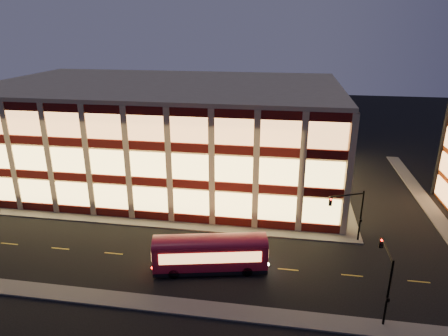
# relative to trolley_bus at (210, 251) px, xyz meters

# --- Properties ---
(ground) EXTENTS (200.00, 200.00, 0.00)m
(ground) POSITION_rel_trolley_bus_xyz_m (-8.52, 7.20, -2.03)
(ground) COLOR black
(ground) RESTS_ON ground
(sidewalk_office_south) EXTENTS (54.00, 2.00, 0.15)m
(sidewalk_office_south) POSITION_rel_trolley_bus_xyz_m (-11.52, 8.20, -1.95)
(sidewalk_office_south) COLOR #514F4C
(sidewalk_office_south) RESTS_ON ground
(sidewalk_office_east) EXTENTS (2.00, 30.00, 0.15)m
(sidewalk_office_east) POSITION_rel_trolley_bus_xyz_m (14.48, 24.20, -1.95)
(sidewalk_office_east) COLOR #514F4C
(sidewalk_office_east) RESTS_ON ground
(sidewalk_tower_west) EXTENTS (2.00, 30.00, 0.15)m
(sidewalk_tower_west) POSITION_rel_trolley_bus_xyz_m (25.48, 24.20, -1.95)
(sidewalk_tower_west) COLOR #514F4C
(sidewalk_tower_west) RESTS_ON ground
(sidewalk_near) EXTENTS (100.00, 2.00, 0.15)m
(sidewalk_near) POSITION_rel_trolley_bus_xyz_m (-8.52, -5.80, -1.95)
(sidewalk_near) COLOR #514F4C
(sidewalk_near) RESTS_ON ground
(office_building) EXTENTS (50.45, 30.45, 14.50)m
(office_building) POSITION_rel_trolley_bus_xyz_m (-11.43, 24.12, 5.22)
(office_building) COLOR tan
(office_building) RESTS_ON ground
(traffic_signal_far) EXTENTS (3.79, 1.87, 6.00)m
(traffic_signal_far) POSITION_rel_trolley_bus_xyz_m (13.69, 7.44, 2.08)
(traffic_signal_far) COLOR black
(traffic_signal_far) RESTS_ON ground
(traffic_signal_near) EXTENTS (0.32, 4.45, 6.00)m
(traffic_signal_near) POSITION_rel_trolley_bus_xyz_m (14.98, -3.83, 2.10)
(traffic_signal_near) COLOR black
(traffic_signal_near) RESTS_ON ground
(trolley_bus) EXTENTS (11.14, 4.96, 3.66)m
(trolley_bus) POSITION_rel_trolley_bus_xyz_m (0.00, 0.00, 0.00)
(trolley_bus) COLOR maroon
(trolley_bus) RESTS_ON ground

